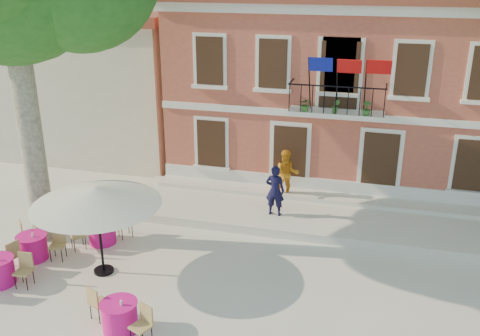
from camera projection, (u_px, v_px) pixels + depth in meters
name	position (u px, v px, depth m)	size (l,w,h in m)	color
ground	(236.00, 281.00, 14.82)	(90.00, 90.00, 0.00)	beige
main_building	(347.00, 79.00, 22.00)	(13.50, 9.59, 7.50)	#B66042
neighbor_west	(107.00, 75.00, 25.88)	(9.40, 9.40, 6.40)	beige
terrace	(327.00, 217.00, 18.26)	(14.00, 3.40, 0.30)	silver
patio_umbrella	(96.00, 196.00, 14.43)	(3.54, 3.54, 2.63)	black
pedestrian_navy	(275.00, 190.00, 17.79)	(0.64, 0.42, 1.75)	black
pedestrian_orange	(287.00, 174.00, 19.07)	(0.88, 0.68, 1.81)	orange
cafe_table_0	(32.00, 246.00, 15.81)	(1.78, 1.83, 0.95)	#D7146A
cafe_table_1	(120.00, 315.00, 12.69)	(1.93, 1.16, 0.95)	#D7146A
cafe_table_3	(102.00, 231.00, 16.73)	(1.65, 1.66, 0.95)	#D7146A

